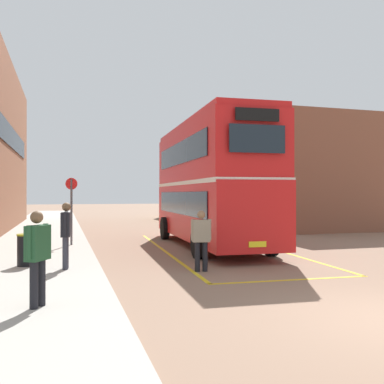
{
  "coord_description": "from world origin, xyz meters",
  "views": [
    {
      "loc": [
        -5.46,
        -5.59,
        2.05
      ],
      "look_at": [
        0.11,
        13.09,
        2.13
      ],
      "focal_mm": 40.58,
      "sensor_mm": 36.0,
      "label": 1
    }
  ],
  "objects_px": {
    "pedestrian_waiting_near": "(66,230)",
    "bus_stop_sign": "(71,204)",
    "single_deck_bus": "(187,199)",
    "pedestrian_boarding": "(201,237)",
    "pedestrian_waiting_far": "(38,252)",
    "litter_bin": "(27,250)",
    "double_decker_bus": "(210,182)"
  },
  "relations": [
    {
      "from": "single_deck_bus",
      "to": "pedestrian_waiting_far",
      "type": "xyz_separation_m",
      "value": [
        -9.71,
        -24.87,
        -0.57
      ]
    },
    {
      "from": "litter_bin",
      "to": "pedestrian_waiting_far",
      "type": "bearing_deg",
      "value": -83.59
    },
    {
      "from": "litter_bin",
      "to": "bus_stop_sign",
      "type": "relative_size",
      "value": 0.34
    },
    {
      "from": "pedestrian_waiting_far",
      "to": "bus_stop_sign",
      "type": "xyz_separation_m",
      "value": [
        0.71,
        9.08,
        0.59
      ]
    },
    {
      "from": "pedestrian_waiting_near",
      "to": "bus_stop_sign",
      "type": "bearing_deg",
      "value": 87.48
    },
    {
      "from": "single_deck_bus",
      "to": "pedestrian_waiting_far",
      "type": "relative_size",
      "value": 5.06
    },
    {
      "from": "double_decker_bus",
      "to": "pedestrian_waiting_far",
      "type": "bearing_deg",
      "value": -125.51
    },
    {
      "from": "litter_bin",
      "to": "pedestrian_waiting_near",
      "type": "bearing_deg",
      "value": -38.88
    },
    {
      "from": "bus_stop_sign",
      "to": "pedestrian_boarding",
      "type": "bearing_deg",
      "value": -61.8
    },
    {
      "from": "pedestrian_boarding",
      "to": "single_deck_bus",
      "type": "bearing_deg",
      "value": 75.04
    },
    {
      "from": "single_deck_bus",
      "to": "pedestrian_waiting_far",
      "type": "bearing_deg",
      "value": -111.33
    },
    {
      "from": "pedestrian_boarding",
      "to": "pedestrian_waiting_near",
      "type": "xyz_separation_m",
      "value": [
        -3.43,
        0.6,
        0.2
      ]
    },
    {
      "from": "double_decker_bus",
      "to": "pedestrian_waiting_far",
      "type": "height_order",
      "value": "double_decker_bus"
    },
    {
      "from": "pedestrian_waiting_near",
      "to": "pedestrian_waiting_far",
      "type": "bearing_deg",
      "value": -97.27
    },
    {
      "from": "litter_bin",
      "to": "pedestrian_boarding",
      "type": "bearing_deg",
      "value": -17.54
    },
    {
      "from": "double_decker_bus",
      "to": "bus_stop_sign",
      "type": "bearing_deg",
      "value": 171.03
    },
    {
      "from": "double_decker_bus",
      "to": "pedestrian_waiting_far",
      "type": "relative_size",
      "value": 6.08
    },
    {
      "from": "double_decker_bus",
      "to": "pedestrian_boarding",
      "type": "xyz_separation_m",
      "value": [
        -1.99,
        -5.13,
        -1.59
      ]
    },
    {
      "from": "double_decker_bus",
      "to": "bus_stop_sign",
      "type": "distance_m",
      "value": 5.32
    },
    {
      "from": "single_deck_bus",
      "to": "pedestrian_waiting_far",
      "type": "height_order",
      "value": "single_deck_bus"
    },
    {
      "from": "pedestrian_waiting_near",
      "to": "pedestrian_waiting_far",
      "type": "distance_m",
      "value": 3.76
    },
    {
      "from": "litter_bin",
      "to": "bus_stop_sign",
      "type": "height_order",
      "value": "bus_stop_sign"
    },
    {
      "from": "double_decker_bus",
      "to": "pedestrian_waiting_near",
      "type": "relative_size",
      "value": 5.84
    },
    {
      "from": "single_deck_bus",
      "to": "litter_bin",
      "type": "xyz_separation_m",
      "value": [
        -10.22,
        -20.34,
        -1.07
      ]
    },
    {
      "from": "double_decker_bus",
      "to": "single_deck_bus",
      "type": "distance_m",
      "value": 17.06
    },
    {
      "from": "single_deck_bus",
      "to": "pedestrian_waiting_near",
      "type": "distance_m",
      "value": 23.07
    },
    {
      "from": "pedestrian_waiting_near",
      "to": "litter_bin",
      "type": "xyz_separation_m",
      "value": [
        -0.98,
        0.79,
        -0.55
      ]
    },
    {
      "from": "pedestrian_boarding",
      "to": "pedestrian_waiting_far",
      "type": "distance_m",
      "value": 5.01
    },
    {
      "from": "pedestrian_waiting_near",
      "to": "litter_bin",
      "type": "bearing_deg",
      "value": 141.12
    },
    {
      "from": "pedestrian_waiting_near",
      "to": "bus_stop_sign",
      "type": "relative_size",
      "value": 0.67
    },
    {
      "from": "single_deck_bus",
      "to": "bus_stop_sign",
      "type": "distance_m",
      "value": 18.17
    },
    {
      "from": "single_deck_bus",
      "to": "pedestrian_boarding",
      "type": "distance_m",
      "value": 22.51
    }
  ]
}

